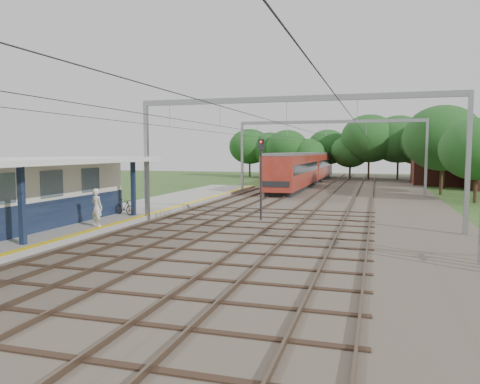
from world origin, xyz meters
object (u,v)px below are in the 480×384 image
(bicycle, at_px, (124,207))
(signal_post, at_px, (261,168))
(train, at_px, (306,167))
(person, at_px, (97,207))

(bicycle, height_order, signal_post, signal_post)
(bicycle, distance_m, signal_post, 8.44)
(train, height_order, signal_post, signal_post)
(bicycle, bearing_deg, signal_post, -56.01)
(person, bearing_deg, signal_post, -119.95)
(train, bearing_deg, person, -97.86)
(bicycle, xyz_separation_m, train, (6.03, 32.97, 1.32))
(signal_post, bearing_deg, person, -149.02)
(person, xyz_separation_m, signal_post, (6.98, 6.14, 1.84))
(person, height_order, train, train)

